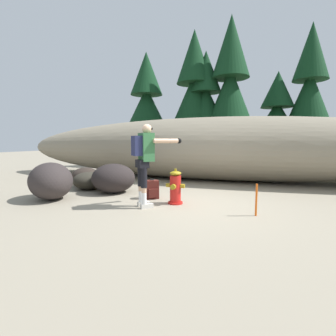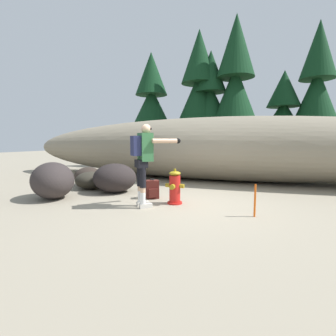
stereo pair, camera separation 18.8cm
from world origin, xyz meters
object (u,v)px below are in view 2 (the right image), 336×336
(utility_worker, at_px, (145,155))
(spare_backpack, at_px, (152,190))
(survey_stake, at_px, (255,201))
(fire_hydrant, at_px, (175,188))
(boulder_small, at_px, (53,180))
(boulder_large, at_px, (115,178))
(boulder_outlier, at_px, (88,176))
(boulder_mid, at_px, (91,180))

(utility_worker, bearing_deg, spare_backpack, 59.81)
(survey_stake, bearing_deg, fire_hydrant, 167.02)
(boulder_small, bearing_deg, utility_worker, 2.16)
(fire_hydrant, distance_m, survey_stake, 1.73)
(utility_worker, bearing_deg, fire_hydrant, -0.24)
(boulder_large, relative_size, survey_stake, 1.91)
(boulder_large, height_order, boulder_small, boulder_small)
(utility_worker, distance_m, survey_stake, 2.31)
(boulder_outlier, distance_m, survey_stake, 5.22)
(boulder_large, height_order, boulder_outlier, boulder_large)
(fire_hydrant, bearing_deg, boulder_mid, 164.57)
(boulder_mid, bearing_deg, utility_worker, -28.01)
(boulder_outlier, relative_size, survey_stake, 1.46)
(spare_backpack, distance_m, survey_stake, 2.45)
(fire_hydrant, distance_m, utility_worker, 1.00)
(utility_worker, relative_size, boulder_outlier, 1.97)
(fire_hydrant, relative_size, utility_worker, 0.45)
(boulder_small, height_order, survey_stake, boulder_small)
(fire_hydrant, height_order, spare_backpack, fire_hydrant)
(utility_worker, bearing_deg, boulder_outlier, 105.42)
(boulder_small, bearing_deg, boulder_mid, 87.07)
(boulder_large, xyz_separation_m, boulder_small, (-0.99, -1.16, 0.05))
(boulder_outlier, bearing_deg, fire_hydrant, -20.33)
(boulder_large, relative_size, boulder_mid, 1.27)
(fire_hydrant, bearing_deg, spare_backpack, 156.67)
(utility_worker, bearing_deg, boulder_large, 99.70)
(boulder_mid, xyz_separation_m, boulder_small, (-0.07, -1.34, 0.19))
(spare_backpack, height_order, boulder_outlier, boulder_outlier)
(fire_hydrant, height_order, boulder_mid, fire_hydrant)
(spare_backpack, distance_m, boulder_large, 1.30)
(fire_hydrant, height_order, utility_worker, utility_worker)
(spare_backpack, height_order, boulder_small, boulder_small)
(utility_worker, distance_m, boulder_mid, 2.79)
(boulder_mid, height_order, boulder_outlier, boulder_outlier)
(fire_hydrant, relative_size, spare_backpack, 1.65)
(spare_backpack, bearing_deg, survey_stake, 40.78)
(boulder_small, relative_size, survey_stake, 2.07)
(fire_hydrant, xyz_separation_m, utility_worker, (-0.49, -0.46, 0.74))
(boulder_mid, xyz_separation_m, survey_stake, (4.52, -1.17, 0.05))
(spare_backpack, bearing_deg, boulder_mid, -135.99)
(spare_backpack, relative_size, boulder_mid, 0.52)
(fire_hydrant, bearing_deg, boulder_small, -169.19)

